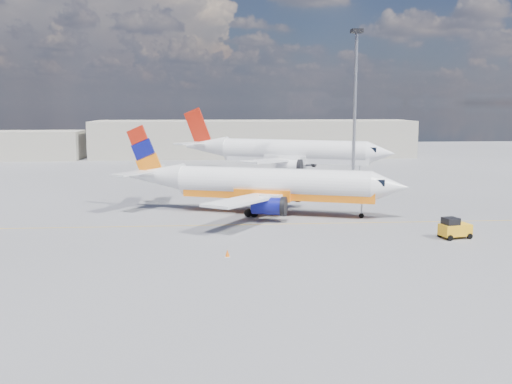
{
  "coord_description": "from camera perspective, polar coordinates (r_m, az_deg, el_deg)",
  "views": [
    {
      "loc": [
        -4.17,
        -51.75,
        11.82
      ],
      "look_at": [
        -0.09,
        1.35,
        3.5
      ],
      "focal_mm": 40.0,
      "sensor_mm": 36.0,
      "label": 1
    }
  ],
  "objects": [
    {
      "name": "gse_tug",
      "position": [
        53.31,
        19.22,
        -3.45
      ],
      "size": [
        2.9,
        2.16,
        1.88
      ],
      "rotation": [
        0.0,
        0.0,
        0.23
      ],
      "color": "black",
      "rests_on": "ground"
    },
    {
      "name": "second_jet",
      "position": [
        95.74,
        3.16,
        4.0
      ],
      "size": [
        36.09,
        27.19,
        11.11
      ],
      "rotation": [
        0.0,
        0.0,
        -0.41
      ],
      "color": "white",
      "rests_on": "ground"
    },
    {
      "name": "ground",
      "position": [
        53.24,
        0.21,
        -3.95
      ],
      "size": [
        240.0,
        240.0,
        0.0
      ],
      "primitive_type": "plane",
      "color": "#5C5C60",
      "rests_on": "ground"
    },
    {
      "name": "terminal_main",
      "position": [
        127.32,
        -0.25,
        5.36
      ],
      "size": [
        70.0,
        14.0,
        8.0
      ],
      "primitive_type": "cube",
      "color": "#A7A190",
      "rests_on": "ground"
    },
    {
      "name": "taxi_line",
      "position": [
        56.16,
        -0.03,
        -3.26
      ],
      "size": [
        70.0,
        0.15,
        0.01
      ],
      "primitive_type": "cube",
      "color": "gold",
      "rests_on": "ground"
    },
    {
      "name": "floodlight_mast",
      "position": [
        87.74,
        9.9,
        9.88
      ],
      "size": [
        1.65,
        1.65,
        22.6
      ],
      "color": "#97979F",
      "rests_on": "ground"
    },
    {
      "name": "traffic_cone",
      "position": [
        44.5,
        -2.88,
        -6.15
      ],
      "size": [
        0.42,
        0.42,
        0.59
      ],
      "color": "white",
      "rests_on": "ground"
    },
    {
      "name": "terminal_annex",
      "position": [
        130.61,
        -22.66,
        4.33
      ],
      "size": [
        26.0,
        10.0,
        6.0
      ],
      "primitive_type": "cube",
      "color": "#A7A190",
      "rests_on": "ground"
    },
    {
      "name": "main_jet",
      "position": [
        61.23,
        0.87,
        0.75
      ],
      "size": [
        31.2,
        23.69,
        9.48
      ],
      "rotation": [
        0.0,
        0.0,
        -0.32
      ],
      "color": "white",
      "rests_on": "ground"
    }
  ]
}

